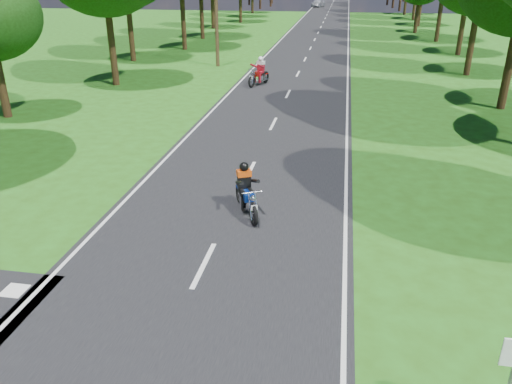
# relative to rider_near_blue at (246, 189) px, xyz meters

# --- Properties ---
(ground) EXTENTS (160.00, 160.00, 0.00)m
(ground) POSITION_rel_rider_near_blue_xyz_m (-0.48, -4.88, -0.77)
(ground) COLOR #264F12
(ground) RESTS_ON ground
(main_road) EXTENTS (7.00, 140.00, 0.02)m
(main_road) POSITION_rel_rider_near_blue_xyz_m (-0.48, 45.12, -0.76)
(main_road) COLOR black
(main_road) RESTS_ON ground
(road_markings) EXTENTS (7.40, 140.00, 0.01)m
(road_markings) POSITION_rel_rider_near_blue_xyz_m (-0.62, 43.25, -0.74)
(road_markings) COLOR silver
(road_markings) RESTS_ON main_road
(telegraph_pole) EXTENTS (1.20, 0.26, 8.00)m
(telegraph_pole) POSITION_rel_rider_near_blue_xyz_m (-6.48, 23.12, 3.31)
(telegraph_pole) COLOR #382616
(telegraph_pole) RESTS_ON ground
(road_sign) EXTENTS (0.45, 0.07, 2.00)m
(road_sign) POSITION_rel_rider_near_blue_xyz_m (5.02, -6.89, 0.58)
(road_sign) COLOR slate
(road_sign) RESTS_ON ground
(rider_near_blue) EXTENTS (1.32, 1.87, 1.49)m
(rider_near_blue) POSITION_rel_rider_near_blue_xyz_m (0.00, 0.00, 0.00)
(rider_near_blue) COLOR navy
(rider_near_blue) RESTS_ON main_road
(rider_far_red) EXTENTS (1.34, 2.12, 1.67)m
(rider_far_red) POSITION_rel_rider_near_blue_xyz_m (-2.49, 17.19, 0.09)
(rider_far_red) COLOR #960F0B
(rider_far_red) RESTS_ON main_road
(distant_car) EXTENTS (2.81, 4.58, 1.46)m
(distant_car) POSITION_rel_rider_near_blue_xyz_m (-2.82, 86.46, -0.02)
(distant_car) COLOR silver
(distant_car) RESTS_ON main_road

